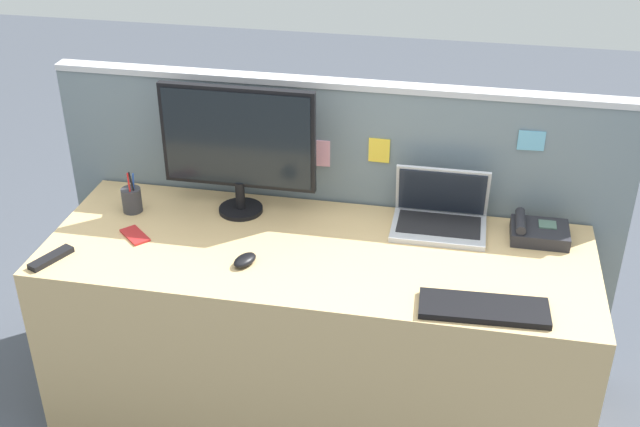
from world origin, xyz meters
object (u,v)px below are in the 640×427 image
(tv_remote, at_px, (51,258))
(cell_phone_red_case, at_px, (135,235))
(laptop, at_px, (440,213))
(pen_cup, at_px, (132,200))
(keyboard_main, at_px, (484,308))
(desk_phone, at_px, (538,232))
(computer_mouse_right_hand, at_px, (245,260))
(desktop_monitor, at_px, (238,142))

(tv_remote, bearing_deg, cell_phone_red_case, 66.99)
(laptop, distance_m, pen_cup, 1.18)
(keyboard_main, xyz_separation_m, tv_remote, (-1.50, 0.01, -0.00))
(desk_phone, height_order, cell_phone_red_case, desk_phone)
(computer_mouse_right_hand, distance_m, pen_cup, 0.60)
(laptop, bearing_deg, pen_cup, -174.54)
(laptop, relative_size, keyboard_main, 0.85)
(laptop, xyz_separation_m, pen_cup, (-1.18, -0.11, -0.01))
(desktop_monitor, height_order, laptop, desktop_monitor)
(computer_mouse_right_hand, xyz_separation_m, pen_cup, (-0.53, 0.28, 0.03))
(keyboard_main, distance_m, computer_mouse_right_hand, 0.83)
(laptop, relative_size, cell_phone_red_case, 2.62)
(computer_mouse_right_hand, bearing_deg, desk_phone, 42.76)
(computer_mouse_right_hand, bearing_deg, pen_cup, 174.62)
(laptop, xyz_separation_m, desk_phone, (0.36, -0.02, -0.03))
(laptop, bearing_deg, keyboard_main, -71.27)
(keyboard_main, bearing_deg, cell_phone_red_case, 167.47)
(cell_phone_red_case, bearing_deg, computer_mouse_right_hand, -60.39)
(desktop_monitor, xyz_separation_m, cell_phone_red_case, (-0.33, -0.27, -0.28))
(desk_phone, xyz_separation_m, keyboard_main, (-0.18, -0.49, -0.02))
(keyboard_main, height_order, computer_mouse_right_hand, computer_mouse_right_hand)
(computer_mouse_right_hand, xyz_separation_m, tv_remote, (-0.67, -0.11, -0.01))
(desk_phone, distance_m, tv_remote, 1.75)
(tv_remote, bearing_deg, laptop, 44.72)
(desk_phone, relative_size, computer_mouse_right_hand, 2.08)
(keyboard_main, height_order, cell_phone_red_case, keyboard_main)
(desktop_monitor, bearing_deg, desk_phone, 0.11)
(desk_phone, xyz_separation_m, computer_mouse_right_hand, (-1.01, -0.37, -0.01))
(desktop_monitor, xyz_separation_m, desk_phone, (1.12, 0.00, -0.26))
(desktop_monitor, distance_m, laptop, 0.80)
(cell_phone_red_case, bearing_deg, pen_cup, 66.70)
(keyboard_main, height_order, pen_cup, pen_cup)
(keyboard_main, height_order, tv_remote, keyboard_main)
(desktop_monitor, distance_m, computer_mouse_right_hand, 0.47)
(laptop, relative_size, desk_phone, 1.67)
(cell_phone_red_case, height_order, tv_remote, tv_remote)
(desk_phone, height_order, pen_cup, pen_cup)
(laptop, xyz_separation_m, tv_remote, (-1.32, -0.50, -0.05))
(desktop_monitor, relative_size, cell_phone_red_case, 4.45)
(keyboard_main, relative_size, tv_remote, 2.42)
(laptop, relative_size, pen_cup, 1.98)
(desk_phone, height_order, keyboard_main, desk_phone)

